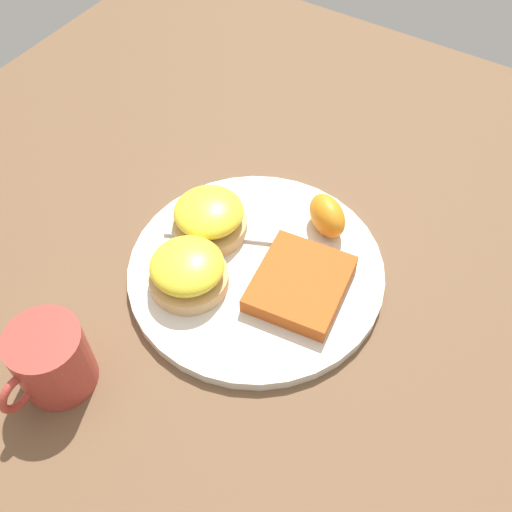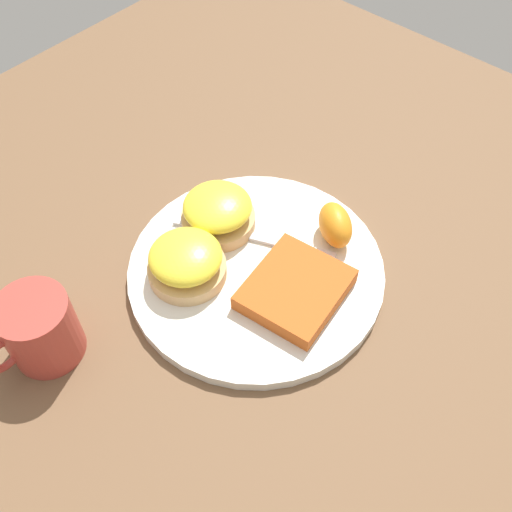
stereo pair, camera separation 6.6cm
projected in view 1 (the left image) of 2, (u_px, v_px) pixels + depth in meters
name	position (u px, v px, depth m)	size (l,w,h in m)	color
ground_plane	(256.00, 274.00, 0.69)	(1.10, 1.10, 0.00)	brown
plate	(256.00, 270.00, 0.69)	(0.29, 0.29, 0.01)	silver
sandwich_benedict_left	(209.00, 217.00, 0.70)	(0.09, 0.09, 0.05)	tan
sandwich_benedict_right	(188.00, 271.00, 0.65)	(0.09, 0.09, 0.05)	tan
hashbrown_patty	(299.00, 286.00, 0.65)	(0.11, 0.10, 0.02)	#BC531D
orange_wedge	(327.00, 216.00, 0.70)	(0.06, 0.04, 0.04)	orange
fork	(236.00, 236.00, 0.70)	(0.10, 0.19, 0.00)	silver
cup	(51.00, 360.00, 0.58)	(0.10, 0.07, 0.08)	#B23D33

